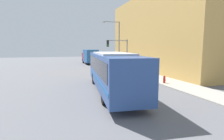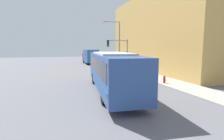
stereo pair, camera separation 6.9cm
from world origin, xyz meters
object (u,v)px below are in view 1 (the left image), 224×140
pedestrian_near_corner (125,63)px  delivery_truck (90,56)px  parking_meter (135,67)px  street_lamp (117,41)px  city_bus (112,69)px  traffic_light_pole (119,49)px  fire_hydrant (164,79)px

pedestrian_near_corner → delivery_truck: bearing=106.4°
parking_meter → street_lamp: 7.67m
delivery_truck → pedestrian_near_corner: size_ratio=4.10×
city_bus → pedestrian_near_corner: city_bus is taller
city_bus → traffic_light_pole: bearing=73.2°
city_bus → parking_meter: 9.83m
city_bus → delivery_truck: 25.14m
delivery_truck → parking_meter: bearing=-80.7°
city_bus → traffic_light_pole: (4.75, 10.93, 1.49)m
street_lamp → pedestrian_near_corner: size_ratio=4.35×
pedestrian_near_corner → city_bus: bearing=-116.7°
city_bus → delivery_truck: (3.01, 24.96, -0.14)m
city_bus → traffic_light_pole: 12.01m
parking_meter → pedestrian_near_corner: 5.17m
delivery_truck → street_lamp: size_ratio=0.94×
delivery_truck → parking_meter: size_ratio=5.55×
parking_meter → pedestrian_near_corner: bearing=81.9°
city_bus → parking_meter: city_bus is taller
delivery_truck → city_bus: bearing=-96.9°
city_bus → pedestrian_near_corner: (6.54, 13.00, -0.81)m
pedestrian_near_corner → fire_hydrant: bearing=-93.5°
city_bus → street_lamp: bearing=75.5°
delivery_truck → parking_meter: (2.79, -17.07, -0.69)m
delivery_truck → street_lamp: 11.12m
delivery_truck → fire_hydrant: 23.98m
fire_hydrant → pedestrian_near_corner: size_ratio=0.40×
traffic_light_pole → parking_meter: (1.05, -3.04, -2.33)m
traffic_light_pole → pedestrian_near_corner: (1.79, 2.07, -2.31)m
delivery_truck → street_lamp: bearing=-75.6°
traffic_light_pole → pedestrian_near_corner: bearing=49.2°
street_lamp → city_bus: bearing=-111.2°
fire_hydrant → street_lamp: bearing=90.6°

